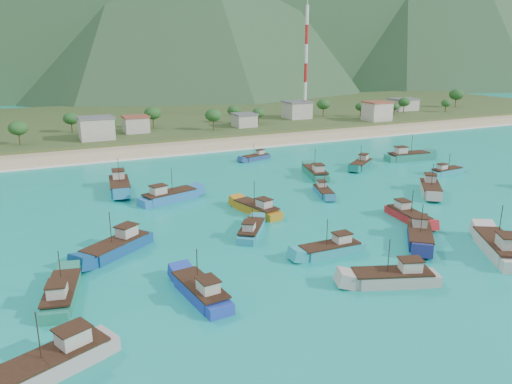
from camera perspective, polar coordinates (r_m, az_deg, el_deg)
name	(u,v)px	position (r m, az deg, el deg)	size (l,w,h in m)	color
ground	(345,233)	(81.19, 10.09, -4.65)	(600.00, 600.00, 0.00)	#0D9392
beach	(190,147)	(150.15, -7.51, 5.12)	(400.00, 18.00, 1.20)	beige
land	(143,121)	(208.34, -12.76, 7.95)	(400.00, 110.00, 2.40)	#385123
surf_line	(201,153)	(141.30, -6.31, 4.46)	(400.00, 2.50, 0.08)	white
village	(211,119)	(175.27, -5.17, 8.28)	(209.15, 28.68, 6.73)	beige
vegetation	(172,119)	(172.58, -9.56, 8.20)	(279.53, 25.52, 8.66)	#235623
radio_tower	(306,63)	(197.40, 5.72, 14.43)	(1.20, 1.20, 42.07)	red
boat_1	(420,237)	(80.28, 18.19, -4.86)	(9.77, 10.78, 6.66)	navy
boat_3	(446,172)	(124.99, 20.92, 2.19)	(8.98, 3.38, 5.19)	teal
boat_6	(251,231)	(79.01, -0.54, -4.50)	(7.76, 9.18, 5.53)	teal
boat_8	(62,295)	(63.61, -21.33, -10.91)	(5.58, 11.23, 6.37)	#1E7D61
boat_9	(500,248)	(79.52, 26.07, -5.82)	(9.79, 12.92, 7.56)	#BAB6AA
boat_11	(201,292)	(60.43, -6.30, -11.29)	(4.35, 11.04, 6.36)	#203EAF
boat_16	(408,216)	(89.55, 16.98, -2.66)	(4.06, 10.30, 5.93)	#B21D20
boat_17	(120,186)	(106.81, -15.32, 0.66)	(5.40, 13.07, 7.50)	teal
boat_19	(361,165)	(125.67, 11.92, 3.06)	(9.97, 8.52, 6.02)	#127267
boat_21	(316,173)	(114.96, 6.82, 2.14)	(6.27, 11.72, 6.64)	#19755E
boat_22	(53,364)	(51.43, -22.21, -17.73)	(12.25, 7.83, 6.99)	#ACA29B
boat_23	(394,278)	(65.55, 15.45, -9.50)	(11.39, 6.86, 6.47)	#A7A196
boat_24	(430,189)	(107.49, 19.31, 0.33)	(9.64, 11.00, 6.70)	#AFA69D
boat_25	(256,158)	(131.88, -0.03, 3.94)	(8.75, 4.76, 4.96)	navy
boat_26	(257,209)	(88.99, 0.12, -2.00)	(5.52, 10.93, 6.20)	#B87616
boat_27	(331,250)	(72.67, 8.55, -6.55)	(9.91, 3.04, 5.83)	teal
boat_28	(117,247)	(74.92, -15.61, -6.12)	(11.53, 9.55, 6.90)	navy
boat_30	(323,192)	(101.31, 7.71, -0.01)	(4.87, 8.67, 4.91)	teal
boat_31	(169,197)	(97.41, -9.97, -0.56)	(12.12, 6.59, 6.87)	#2670BB
boat_32	(408,157)	(137.24, 16.95, 3.89)	(12.48, 4.90, 7.18)	#217964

